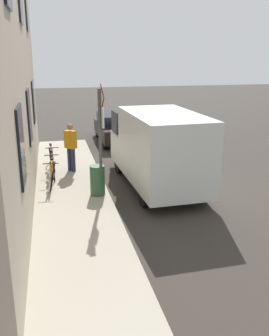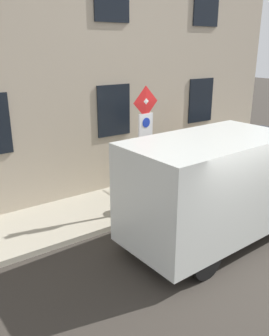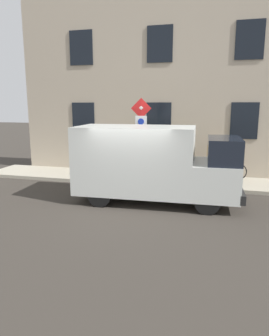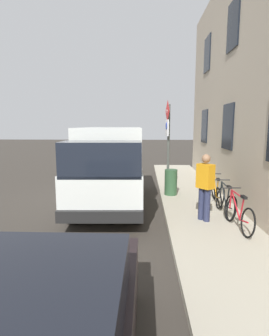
# 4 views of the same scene
# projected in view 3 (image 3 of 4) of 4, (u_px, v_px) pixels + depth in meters

# --- Properties ---
(ground_plane) EXTENTS (80.00, 80.00, 0.00)m
(ground_plane) POSITION_uv_depth(u_px,v_px,m) (133.00, 206.00, 10.00)
(ground_plane) COLOR #35302A
(sidewalk_slab) EXTENTS (2.20, 15.05, 0.14)m
(sidewalk_slab) POSITION_uv_depth(u_px,v_px,m) (153.00, 179.00, 13.25)
(sidewalk_slab) COLOR #AAA28E
(sidewalk_slab) RESTS_ON ground_plane
(building_facade) EXTENTS (0.75, 13.05, 7.90)m
(building_facade) POSITION_uv_depth(u_px,v_px,m) (161.00, 87.00, 13.84)
(building_facade) COLOR #B3A38D
(building_facade) RESTS_ON ground_plane
(sign_post_stacked) EXTENTS (0.17, 0.56, 3.18)m
(sign_post_stacked) POSITION_uv_depth(u_px,v_px,m) (141.00, 128.00, 12.04)
(sign_post_stacked) COLOR #474C47
(sign_post_stacked) RESTS_ON sidewalk_slab
(delivery_van) EXTENTS (2.20, 5.40, 2.50)m
(delivery_van) POSITION_uv_depth(u_px,v_px,m) (153.00, 162.00, 10.20)
(delivery_van) COLOR silver
(delivery_van) RESTS_ON ground_plane
(bicycle_red) EXTENTS (0.46, 1.71, 0.89)m
(bicycle_red) POSITION_uv_depth(u_px,v_px,m) (225.00, 170.00, 12.96)
(bicycle_red) COLOR black
(bicycle_red) RESTS_ON sidewalk_slab
(bicycle_black) EXTENTS (0.46, 1.71, 0.89)m
(bicycle_black) POSITION_uv_depth(u_px,v_px,m) (200.00, 169.00, 13.21)
(bicycle_black) COLOR black
(bicycle_black) RESTS_ON sidewalk_slab
(bicycle_orange) EXTENTS (0.46, 1.72, 0.89)m
(bicycle_orange) POSITION_uv_depth(u_px,v_px,m) (176.00, 168.00, 13.46)
(bicycle_orange) COLOR black
(bicycle_orange) RESTS_ON sidewalk_slab
(pedestrian) EXTENTS (0.45, 0.47, 1.72)m
(pedestrian) POSITION_uv_depth(u_px,v_px,m) (213.00, 159.00, 12.32)
(pedestrian) COLOR #262B47
(pedestrian) RESTS_ON sidewalk_slab
(litter_bin) EXTENTS (0.44, 0.44, 0.90)m
(litter_bin) POSITION_uv_depth(u_px,v_px,m) (145.00, 171.00, 12.48)
(litter_bin) COLOR #2D5133
(litter_bin) RESTS_ON sidewalk_slab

